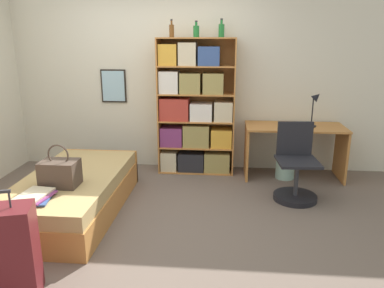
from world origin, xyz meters
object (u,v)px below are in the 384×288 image
book_stack_on_bed (34,197)px  bookcase (194,112)px  bed (74,193)px  desk_chair (296,176)px  waste_bin (285,168)px  desk_lamp (315,103)px  handbag (60,173)px  desk (294,141)px  bottle_clear (221,30)px  bottle_green (172,30)px  bottle_brown (196,31)px

book_stack_on_bed → bookcase: size_ratio=0.21×
bed → desk_chair: size_ratio=2.13×
waste_bin → desk_lamp: bearing=7.5°
handbag → desk: bearing=32.2°
desk → handbag: bearing=-147.8°
bed → bottle_clear: 2.73m
book_stack_on_bed → waste_bin: book_stack_on_bed is taller
bookcase → desk_lamp: size_ratio=3.92×
bottle_green → desk_lamp: bearing=-2.7°
book_stack_on_bed → waste_bin: bearing=36.6°
desk_lamp → bottle_clear: bearing=171.6°
bed → waste_bin: 2.74m
bed → desk: (2.55, 1.29, 0.30)m
desk_lamp → bottle_brown: bearing=175.5°
bottle_green → desk_chair: size_ratio=0.25×
bottle_brown → waste_bin: size_ratio=0.71×
bed → bottle_brown: 2.52m
book_stack_on_bed → bookcase: (1.28, 2.05, 0.41)m
handbag → bottle_brown: 2.49m
bottle_clear → desk_chair: bottle_clear is taller
waste_bin → bottle_clear: bearing=166.0°
bookcase → bottle_brown: bearing=-14.4°
desk → bookcase: bearing=175.3°
bookcase → desk_chair: size_ratio=2.07×
desk → waste_bin: (-0.10, -0.06, -0.36)m
waste_bin → desk: bearing=30.0°
bottle_clear → waste_bin: size_ratio=0.81×
desk → desk_lamp: bearing=-4.0°
bottle_brown → bottle_clear: (0.32, 0.06, 0.01)m
desk_chair → bed: bearing=-166.9°
waste_bin → handbag: bearing=-147.7°
bookcase → desk: bearing=-4.7°
handbag → desk_lamp: bearing=29.8°
handbag → bottle_clear: bearing=49.1°
bottle_clear → bed: bearing=-136.6°
book_stack_on_bed → desk_chair: (2.54, 1.22, -0.17)m
bottle_green → desk: 2.17m
handbag → bottle_brown: (1.21, 1.70, 1.36)m
bookcase → desk: size_ratio=1.42×
handbag → bottle_green: bottle_green is taller
bed → handbag: 0.46m
bed → bottle_green: bearing=56.6°
handbag → waste_bin: (2.43, 1.54, -0.41)m
bottle_green → bottle_brown: (0.32, 0.03, -0.01)m
bottle_green → bottle_clear: size_ratio=0.95×
waste_bin → bookcase: bearing=172.2°
book_stack_on_bed → bottle_brown: bottle_brown is taller
book_stack_on_bed → bottle_clear: 3.05m
desk_chair → bottle_clear: bearing=135.8°
desk_lamp → waste_bin: 0.95m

